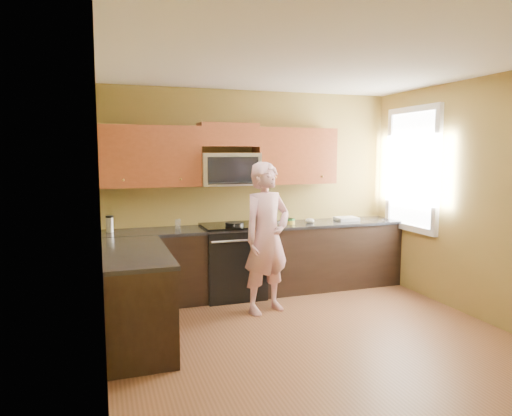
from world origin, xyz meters
name	(u,v)px	position (x,y,z in m)	size (l,w,h in m)	color
floor	(317,341)	(0.00, 0.00, 0.00)	(4.00, 4.00, 0.00)	brown
ceiling	(321,63)	(0.00, 0.00, 2.70)	(4.00, 4.00, 0.00)	white
wall_back	(253,191)	(0.00, 2.00, 1.35)	(4.00, 4.00, 0.00)	brown
wall_front	(479,246)	(0.00, -2.00, 1.35)	(4.00, 4.00, 0.00)	brown
wall_left	(101,216)	(-2.00, 0.00, 1.35)	(4.00, 4.00, 0.00)	brown
wall_right	(482,200)	(2.00, 0.00, 1.35)	(4.00, 4.00, 0.00)	brown
cabinet_back_run	(261,261)	(0.00, 1.70, 0.44)	(4.00, 0.60, 0.88)	black
cabinet_left_run	(136,297)	(-1.70, 0.60, 0.44)	(0.60, 1.60, 0.88)	black
countertop_back	(261,227)	(0.00, 1.69, 0.90)	(4.00, 0.62, 0.04)	black
countertop_left	(135,252)	(-1.69, 0.60, 0.90)	(0.62, 1.60, 0.04)	black
stove	(232,261)	(-0.40, 1.68, 0.47)	(0.76, 0.65, 0.95)	black
microwave	(229,185)	(-0.40, 1.80, 1.45)	(0.76, 0.40, 0.42)	silver
upper_cab_left	(151,187)	(-1.39, 1.83, 1.45)	(1.22, 0.33, 0.75)	brown
upper_cab_right	(294,184)	(0.54, 1.83, 1.45)	(1.12, 0.33, 0.75)	brown
upper_cab_over_mw	(228,135)	(-0.40, 1.83, 2.10)	(0.76, 0.33, 0.30)	brown
window	(412,169)	(1.98, 1.20, 1.65)	(0.06, 1.06, 1.66)	white
woman	(267,238)	(-0.17, 0.99, 0.88)	(0.64, 0.42, 1.77)	#DC6E82
frying_pan	(235,226)	(-0.41, 1.53, 0.95)	(0.24, 0.41, 0.05)	black
butter_tub	(290,224)	(0.40, 1.64, 0.92)	(0.13, 0.13, 0.10)	yellow
toast_slice	(265,225)	(0.04, 1.64, 0.93)	(0.11, 0.11, 0.01)	#B27F47
napkin_a	(281,223)	(0.24, 1.57, 0.95)	(0.11, 0.12, 0.06)	silver
napkin_b	(310,221)	(0.70, 1.66, 0.95)	(0.12, 0.13, 0.07)	silver
dish_towel	(346,219)	(1.28, 1.69, 0.95)	(0.30, 0.24, 0.05)	silver
travel_mug	(110,232)	(-1.90, 1.78, 0.92)	(0.09, 0.09, 0.20)	silver
glass_c	(178,224)	(-1.09, 1.74, 0.98)	(0.07, 0.07, 0.12)	silver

